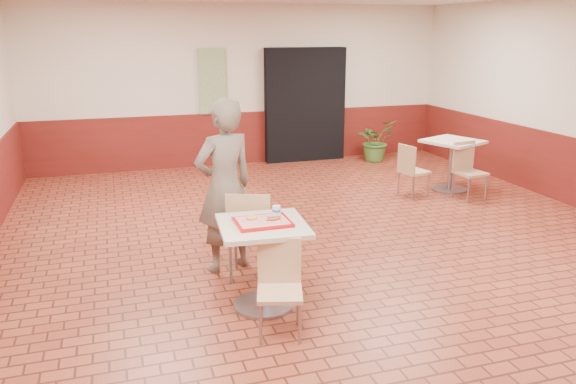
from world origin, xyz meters
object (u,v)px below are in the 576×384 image
object	(u,v)px
chair_main_front	(280,282)
long_john_donut	(273,218)
serving_tray	(263,222)
chair_main_back	(250,231)
chair_second_left	(411,168)
chair_second_front	(467,167)
potted_plant	(375,140)
customer	(225,187)
ring_donut	(251,217)
second_table	(452,157)
paper_cup	(276,211)
main_table	(263,251)

from	to	relation	value
chair_main_front	long_john_donut	xyz separation A→B (m)	(0.08, 0.45, 0.42)
serving_tray	chair_main_back	bearing A→B (deg)	87.32
chair_second_left	chair_second_front	distance (m)	0.85
potted_plant	customer	bearing A→B (deg)	-132.06
customer	ring_donut	size ratio (longest dim) A/B	17.91
chair_main_back	second_table	xyz separation A→B (m)	(3.91, 2.34, 0.02)
ring_donut	paper_cup	bearing A→B (deg)	3.95
serving_tray	chair_second_left	bearing A→B (deg)	42.08
chair_main_front	chair_second_left	bearing A→B (deg)	62.59
ring_donut	chair_second_front	bearing A→B (deg)	31.24
chair_second_front	chair_main_front	bearing A→B (deg)	-149.79
serving_tray	chair_second_front	bearing A→B (deg)	32.55
serving_tray	long_john_donut	xyz separation A→B (m)	(0.10, -0.01, 0.04)
chair_main_front	chair_main_back	size ratio (longest dim) A/B	0.85
long_john_donut	chair_second_left	distance (m)	4.19
chair_second_left	potted_plant	world-z (taller)	chair_second_left
customer	second_table	bearing A→B (deg)	-172.49
paper_cup	long_john_donut	bearing A→B (deg)	-119.87
long_john_donut	ring_donut	bearing A→B (deg)	154.65
main_table	potted_plant	world-z (taller)	main_table
paper_cup	chair_second_front	distance (m)	4.50
serving_tray	main_table	bearing A→B (deg)	0.00
chair_main_back	chair_second_left	size ratio (longest dim) A/B	1.16
customer	paper_cup	world-z (taller)	customer
customer	chair_second_left	bearing A→B (deg)	-168.93
main_table	paper_cup	xyz separation A→B (m)	(0.16, 0.09, 0.35)
chair_main_front	customer	distance (m)	1.53
ring_donut	long_john_donut	distance (m)	0.20
serving_tray	paper_cup	distance (m)	0.19
customer	paper_cup	xyz separation A→B (m)	(0.31, -0.89, -0.02)
chair_main_front	paper_cup	bearing A→B (deg)	91.90
chair_main_front	chair_second_front	xyz separation A→B (m)	(3.91, 2.97, 0.03)
main_table	chair_main_front	world-z (taller)	main_table
serving_tray	chair_second_front	distance (m)	4.67
long_john_donut	potted_plant	size ratio (longest dim) A/B	0.18
chair_second_left	second_table	bearing A→B (deg)	-94.33
potted_plant	chair_second_left	bearing A→B (deg)	-103.73
chair_main_front	potted_plant	size ratio (longest dim) A/B	0.99
main_table	potted_plant	distance (m)	6.48
chair_main_front	paper_cup	world-z (taller)	paper_cup
chair_second_front	chair_second_left	bearing A→B (deg)	150.15
serving_tray	chair_second_front	world-z (taller)	chair_second_front
paper_cup	serving_tray	bearing A→B (deg)	-150.60
second_table	potted_plant	world-z (taller)	second_table
chair_main_front	serving_tray	bearing A→B (deg)	108.26
chair_main_front	chair_main_back	world-z (taller)	chair_main_back
chair_main_front	customer	size ratio (longest dim) A/B	0.44
main_table	chair_second_left	distance (m)	4.23
second_table	chair_main_front	bearing A→B (deg)	-138.84
customer	potted_plant	xyz separation A→B (m)	(3.89, 4.31, -0.51)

